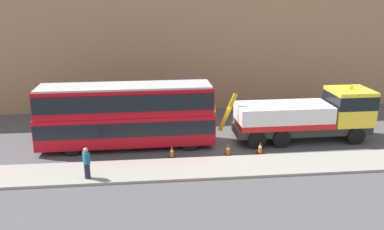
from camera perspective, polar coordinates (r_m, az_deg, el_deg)
name	(u,v)px	position (r m, az deg, el deg)	size (l,w,h in m)	color
ground_plane	(223,141)	(26.69, 4.39, -3.78)	(120.00, 120.00, 0.00)	#4C4C51
near_kerb	(236,167)	(22.87, 6.26, -7.35)	(60.00, 2.80, 0.15)	gray
building_facade	(207,11)	(33.19, 2.10, 14.68)	(60.00, 1.50, 16.00)	#9E7A5B
recovery_tow_truck	(309,115)	(27.43, 16.40, 0.02)	(10.15, 2.73, 3.67)	#2D2D2D
double_decker_bus	(126,114)	(25.33, -9.36, 0.21)	(11.07, 2.67, 4.06)	#B70C19
pedestrian_onlooker	(87,163)	(21.62, -14.84, -6.71)	(0.42, 0.48, 1.71)	#232333
traffic_cone_near_bus	(172,152)	(24.08, -2.91, -5.27)	(0.36, 0.36, 0.72)	orange
traffic_cone_midway	(228,149)	(24.48, 5.17, -4.93)	(0.36, 0.36, 0.72)	orange
traffic_cone_near_truck	(260,148)	(25.00, 9.74, -4.64)	(0.36, 0.36, 0.72)	orange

